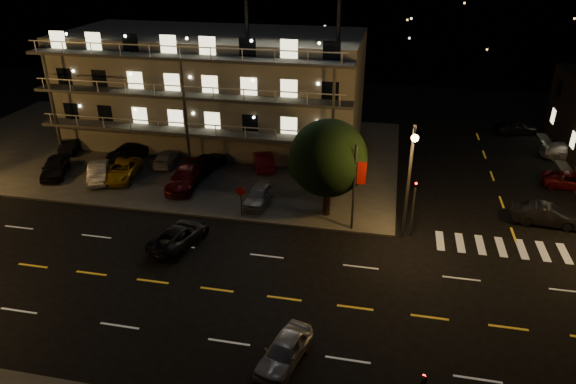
% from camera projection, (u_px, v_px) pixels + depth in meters
% --- Properties ---
extents(ground, '(140.00, 140.00, 0.00)m').
position_uv_depth(ground, '(250.00, 294.00, 29.36)').
color(ground, black).
rests_on(ground, ground).
extents(curb_nw, '(44.00, 24.00, 0.15)m').
position_uv_depth(curb_nw, '(165.00, 149.00, 49.44)').
color(curb_nw, '#3B3B39').
rests_on(curb_nw, ground).
extents(motel, '(28.00, 13.80, 18.10)m').
position_uv_depth(motel, '(215.00, 87.00, 49.79)').
color(motel, gray).
rests_on(motel, ground).
extents(streetlight_nc, '(0.44, 1.92, 8.00)m').
position_uv_depth(streetlight_nc, '(410.00, 172.00, 32.60)').
color(streetlight_nc, '#2D2D30').
rests_on(streetlight_nc, ground).
extents(signal_nw, '(0.20, 0.27, 4.60)m').
position_uv_depth(signal_nw, '(414.00, 202.00, 34.06)').
color(signal_nw, '#2D2D30').
rests_on(signal_nw, ground).
extents(banner_north, '(0.83, 0.16, 6.40)m').
position_uv_depth(banner_north, '(355.00, 186.00, 34.30)').
color(banner_north, '#2D2D30').
rests_on(banner_north, ground).
extents(stop_sign, '(0.91, 0.11, 2.61)m').
position_uv_depth(stop_sign, '(241.00, 197.00, 36.68)').
color(stop_sign, '#2D2D30').
rests_on(stop_sign, ground).
extents(tree, '(5.70, 5.49, 7.18)m').
position_uv_depth(tree, '(327.00, 160.00, 35.76)').
color(tree, black).
rests_on(tree, curb_nw).
extents(lot_car_0, '(3.38, 4.86, 1.54)m').
position_uv_depth(lot_car_0, '(55.00, 167.00, 43.46)').
color(lot_car_0, black).
rests_on(lot_car_0, curb_nw).
extents(lot_car_1, '(3.16, 4.51, 1.41)m').
position_uv_depth(lot_car_1, '(98.00, 172.00, 42.64)').
color(lot_car_1, '#9B9CA0').
rests_on(lot_car_1, curb_nw).
extents(lot_car_2, '(3.08, 5.26, 1.38)m').
position_uv_depth(lot_car_2, '(122.00, 170.00, 43.06)').
color(lot_car_2, gold).
rests_on(lot_car_2, curb_nw).
extents(lot_car_3, '(2.52, 5.40, 1.52)m').
position_uv_depth(lot_car_3, '(185.00, 178.00, 41.53)').
color(lot_car_3, '#560C12').
rests_on(lot_car_3, curb_nw).
extents(lot_car_4, '(1.82, 4.12, 1.38)m').
position_uv_depth(lot_car_4, '(259.00, 195.00, 38.91)').
color(lot_car_4, '#9B9CA0').
rests_on(lot_car_4, curb_nw).
extents(lot_car_5, '(2.33, 4.00, 1.25)m').
position_uv_depth(lot_car_5, '(71.00, 145.00, 48.46)').
color(lot_car_5, black).
rests_on(lot_car_5, curb_nw).
extents(lot_car_6, '(3.13, 5.44, 1.43)m').
position_uv_depth(lot_car_6, '(133.00, 150.00, 47.10)').
color(lot_car_6, black).
rests_on(lot_car_6, curb_nw).
extents(lot_car_7, '(2.26, 4.47, 1.24)m').
position_uv_depth(lot_car_7, '(167.00, 158.00, 45.74)').
color(lot_car_7, '#9B9CA0').
rests_on(lot_car_7, curb_nw).
extents(lot_car_8, '(2.80, 4.76, 1.52)m').
position_uv_depth(lot_car_8, '(207.00, 162.00, 44.47)').
color(lot_car_8, black).
rests_on(lot_car_8, curb_nw).
extents(lot_car_9, '(3.16, 4.71, 1.47)m').
position_uv_depth(lot_car_9, '(263.00, 160.00, 45.01)').
color(lot_car_9, '#560C12').
rests_on(lot_car_9, curb_nw).
extents(side_car_0, '(4.63, 1.89, 1.49)m').
position_uv_depth(side_car_0, '(546.00, 215.00, 36.25)').
color(side_car_0, black).
rests_on(side_car_0, ground).
extents(side_car_1, '(4.74, 2.48, 1.27)m').
position_uv_depth(side_car_1, '(572.00, 180.00, 41.71)').
color(side_car_1, '#560C12').
rests_on(side_car_1, ground).
extents(side_car_2, '(4.99, 2.12, 1.44)m').
position_uv_depth(side_car_2, '(569.00, 151.00, 47.20)').
color(side_car_2, '#9B9CA0').
rests_on(side_car_2, ground).
extents(side_car_3, '(4.53, 2.73, 1.44)m').
position_uv_depth(side_car_3, '(516.00, 127.00, 53.31)').
color(side_car_3, black).
rests_on(side_car_3, ground).
extents(road_car_east, '(2.53, 4.24, 1.35)m').
position_uv_depth(road_car_east, '(284.00, 351.00, 24.38)').
color(road_car_east, '#9B9CA0').
rests_on(road_car_east, ground).
extents(road_car_west, '(3.29, 5.22, 1.34)m').
position_uv_depth(road_car_west, '(180.00, 235.00, 33.90)').
color(road_car_west, black).
rests_on(road_car_west, ground).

